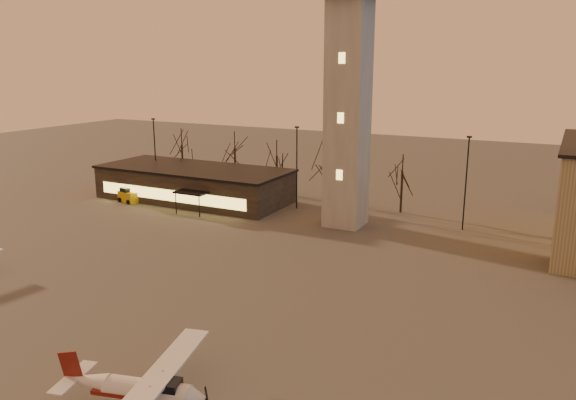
{
  "coord_description": "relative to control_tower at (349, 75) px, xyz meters",
  "views": [
    {
      "loc": [
        21.79,
        -26.29,
        17.52
      ],
      "look_at": [
        1.59,
        13.0,
        6.71
      ],
      "focal_mm": 35.0,
      "sensor_mm": 36.0,
      "label": 1
    }
  ],
  "objects": [
    {
      "name": "ground",
      "position": [
        0.0,
        -30.0,
        -16.33
      ],
      "size": [
        220.0,
        220.0,
        0.0
      ],
      "primitive_type": "plane",
      "color": "#3D3B39",
      "rests_on": "ground"
    },
    {
      "name": "control_tower",
      "position": [
        0.0,
        0.0,
        0.0
      ],
      "size": [
        6.8,
        6.8,
        32.6
      ],
      "color": "gray",
      "rests_on": "ground"
    },
    {
      "name": "terminal",
      "position": [
        -21.99,
        1.98,
        -14.17
      ],
      "size": [
        25.4,
        12.2,
        4.3
      ],
      "color": "black",
      "rests_on": "ground"
    },
    {
      "name": "light_poles",
      "position": [
        0.5,
        1.0,
        -10.92
      ],
      "size": [
        58.5,
        12.25,
        10.14
      ],
      "color": "black",
      "rests_on": "ground"
    },
    {
      "name": "tree_row",
      "position": [
        -13.7,
        9.16,
        -10.39
      ],
      "size": [
        37.2,
        9.2,
        8.8
      ],
      "color": "black",
      "rests_on": "ground"
    },
    {
      "name": "cessna_front",
      "position": [
        3.96,
        -36.94,
        -15.29
      ],
      "size": [
        8.76,
        10.94,
        3.02
      ],
      "rotation": [
        0.0,
        0.0,
        0.24
      ],
      "color": "beige",
      "rests_on": "ground"
    },
    {
      "name": "service_cart",
      "position": [
        -28.74,
        -2.98,
        -15.61
      ],
      "size": [
        3.26,
        2.48,
        1.87
      ],
      "rotation": [
        0.0,
        0.0,
        -0.26
      ],
      "color": "#C1980B",
      "rests_on": "ground"
    }
  ]
}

